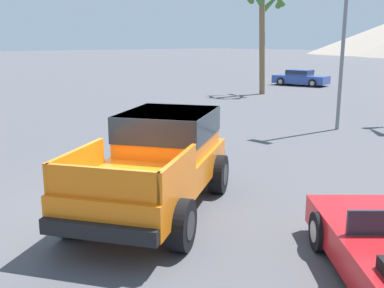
# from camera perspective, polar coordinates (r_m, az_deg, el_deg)

# --- Properties ---
(ground_plane) EXTENTS (320.00, 320.00, 0.00)m
(ground_plane) POSITION_cam_1_polar(r_m,az_deg,el_deg) (9.29, -8.37, -8.26)
(ground_plane) COLOR #4C4C51
(orange_pickup_truck) EXTENTS (4.30, 5.23, 1.89)m
(orange_pickup_truck) POSITION_cam_1_polar(r_m,az_deg,el_deg) (9.14, -4.04, -1.41)
(orange_pickup_truck) COLOR orange
(orange_pickup_truck) RESTS_ON ground_plane
(parked_car_blue) EXTENTS (4.39, 2.63, 1.21)m
(parked_car_blue) POSITION_cam_1_polar(r_m,az_deg,el_deg) (36.08, 13.61, 8.21)
(parked_car_blue) COLOR #334C9E
(parked_car_blue) RESTS_ON ground_plane
(street_lamp_post) EXTENTS (0.90, 0.24, 8.00)m
(street_lamp_post) POSITION_cam_1_polar(r_m,az_deg,el_deg) (18.09, 19.00, 16.83)
(street_lamp_post) COLOR slate
(street_lamp_post) RESTS_ON ground_plane
(palm_tree_short) EXTENTS (2.78, 2.93, 6.83)m
(palm_tree_short) POSITION_cam_1_polar(r_m,az_deg,el_deg) (29.57, 9.34, 16.23)
(palm_tree_short) COLOR brown
(palm_tree_short) RESTS_ON ground_plane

